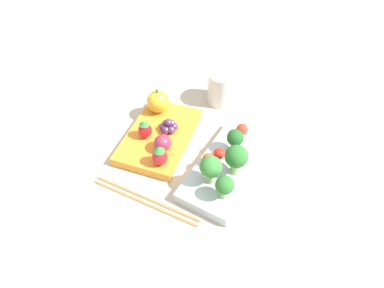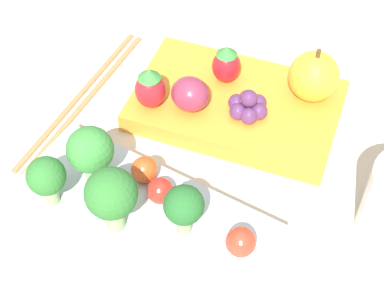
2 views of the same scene
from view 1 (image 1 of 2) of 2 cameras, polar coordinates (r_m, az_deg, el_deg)
name	(u,v)px [view 1 (image 1 of 2)]	position (r m, az deg, el deg)	size (l,w,h in m)	color
ground_plane	(196,152)	(0.68, 0.74, -1.39)	(4.00, 4.00, 0.00)	#BCB29E
bento_box_savoury	(227,168)	(0.65, 5.93, -3.93)	(0.22, 0.11, 0.02)	silver
bento_box_fruit	(159,136)	(0.70, -5.44, 1.31)	(0.21, 0.15, 0.02)	orange
broccoli_floret_0	(236,157)	(0.60, 7.40, -2.22)	(0.04, 0.04, 0.06)	#93B770
broccoli_floret_1	(224,186)	(0.57, 5.44, -6.94)	(0.03, 0.03, 0.05)	#93B770
broccoli_floret_2	(235,138)	(0.64, 7.20, 0.93)	(0.03, 0.03, 0.05)	#93B770
broccoli_floret_3	(211,168)	(0.58, 3.17, -3.94)	(0.04, 0.04, 0.06)	#93B770
cherry_tomato_0	(219,154)	(0.64, 4.58, -1.60)	(0.02, 0.02, 0.02)	red
cherry_tomato_1	(208,159)	(0.63, 2.70, -2.54)	(0.02, 0.02, 0.02)	#DB4C1E
cherry_tomato_2	(242,129)	(0.69, 8.32, 2.41)	(0.02, 0.02, 0.02)	red
apple	(158,101)	(0.73, -5.70, 7.07)	(0.05, 0.05, 0.06)	gold
strawberry_0	(160,156)	(0.62, -5.40, -1.96)	(0.03, 0.03, 0.04)	red
strawberry_1	(145,129)	(0.68, -7.86, 2.45)	(0.03, 0.03, 0.04)	red
plum	(163,143)	(0.65, -4.91, 0.18)	(0.04, 0.03, 0.03)	#892D47
grape_cluster	(169,126)	(0.69, -3.93, 2.98)	(0.04, 0.04, 0.03)	#562D5B
drinking_cup	(222,88)	(0.78, 5.11, 9.35)	(0.07, 0.07, 0.07)	silver
chopsticks_pair	(145,200)	(0.61, -7.86, -9.19)	(0.03, 0.21, 0.01)	#A37547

